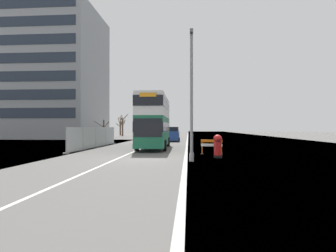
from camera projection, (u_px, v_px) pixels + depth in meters
name	position (u px, v px, depth m)	size (l,w,h in m)	color
ground	(149.00, 160.00, 17.73)	(140.00, 280.00, 0.10)	#565451
double_decker_bus	(154.00, 121.00, 27.03)	(2.90, 10.37, 5.06)	#196042
lamppost_foreground	(192.00, 100.00, 16.60)	(0.29, 0.70, 7.98)	gray
red_pillar_postbox	(218.00, 145.00, 18.60)	(0.58, 0.58, 1.58)	black
roadworks_barrier	(212.00, 145.00, 20.77)	(1.67, 0.82, 1.15)	orange
construction_site_fence	(96.00, 138.00, 28.01)	(0.44, 13.80, 2.16)	#A8AAAD
car_oncoming_near	(173.00, 135.00, 40.96)	(2.03, 4.16, 2.18)	navy
car_receding_mid	(149.00, 134.00, 48.25)	(2.01, 4.00, 2.20)	slate
bare_tree_far_verge_near	(104.00, 128.00, 53.30)	(2.88, 2.72, 3.58)	#4C3D2D
bare_tree_far_verge_mid	(123.00, 125.00, 68.68)	(2.32, 2.27, 5.58)	#4C3D2D
bare_tree_far_verge_far	(120.00, 126.00, 76.07)	(2.89, 2.71, 4.84)	#4C3D2D
backdrop_office_block	(28.00, 76.00, 55.91)	(28.89, 17.06, 25.37)	gray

